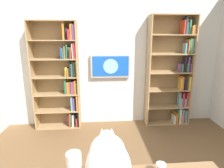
{
  "coord_description": "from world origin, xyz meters",
  "views": [
    {
      "loc": [
        0.32,
        1.6,
        1.8
      ],
      "look_at": [
        0.12,
        -1.01,
        1.14
      ],
      "focal_mm": 30.11,
      "sensor_mm": 36.0,
      "label": 1
    }
  ],
  "objects_px": {
    "bookshelf_right": "(62,77)",
    "cat": "(108,161)",
    "wall_mounted_tv": "(111,66)",
    "bookshelf_left": "(174,74)"
  },
  "relations": [
    {
      "from": "bookshelf_left",
      "to": "cat",
      "type": "bearing_deg",
      "value": 58.84
    },
    {
      "from": "wall_mounted_tv",
      "to": "bookshelf_left",
      "type": "bearing_deg",
      "value": 176.38
    },
    {
      "from": "bookshelf_left",
      "to": "cat",
      "type": "height_order",
      "value": "bookshelf_left"
    },
    {
      "from": "bookshelf_right",
      "to": "cat",
      "type": "bearing_deg",
      "value": 107.16
    },
    {
      "from": "bookshelf_right",
      "to": "bookshelf_left",
      "type": "bearing_deg",
      "value": -179.93
    },
    {
      "from": "bookshelf_left",
      "to": "wall_mounted_tv",
      "type": "height_order",
      "value": "bookshelf_left"
    },
    {
      "from": "bookshelf_right",
      "to": "cat",
      "type": "xyz_separation_m",
      "value": [
        -0.76,
        2.47,
        -0.13
      ]
    },
    {
      "from": "wall_mounted_tv",
      "to": "cat",
      "type": "bearing_deg",
      "value": 85.57
    },
    {
      "from": "bookshelf_right",
      "to": "wall_mounted_tv",
      "type": "height_order",
      "value": "bookshelf_right"
    },
    {
      "from": "wall_mounted_tv",
      "to": "cat",
      "type": "distance_m",
      "value": 2.58
    }
  ]
}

